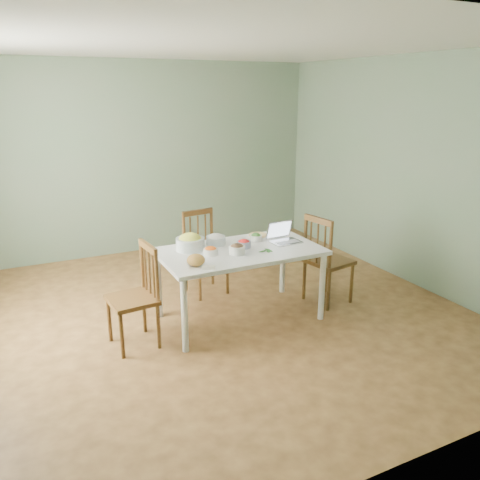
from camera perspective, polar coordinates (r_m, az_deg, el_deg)
name	(u,v)px	position (r m, az deg, el deg)	size (l,w,h in m)	color
floor	(220,314)	(5.23, -2.43, -8.73)	(5.00, 5.00, 0.00)	#4B3017
ceiling	(216,43)	(4.71, -2.88, 22.24)	(5.00, 5.00, 0.00)	white
wall_back	(148,159)	(7.13, -10.78, 9.42)	(5.00, 0.00, 2.70)	slate
wall_front	(401,272)	(2.76, 18.52, -3.63)	(5.00, 0.00, 2.70)	slate
wall_right	(408,172)	(6.21, 19.25, 7.61)	(0.00, 5.00, 2.70)	slate
dining_table	(240,284)	(4.99, 0.00, -5.25)	(1.61, 0.91, 0.76)	white
chair_far	(206,253)	(5.60, -4.04, -1.60)	(0.43, 0.41, 0.97)	#3C240C
chair_left	(132,297)	(4.55, -12.68, -6.61)	(0.43, 0.41, 0.97)	#3C240C
chair_right	(329,259)	(5.44, 10.47, -2.20)	(0.45, 0.42, 1.01)	#3C240C
bread_boule	(196,260)	(4.42, -5.23, -2.38)	(0.17, 0.17, 0.11)	#AF7F3C
butter_stick	(209,267)	(4.34, -3.72, -3.25)	(0.12, 0.03, 0.03)	white
bowl_squash	(190,242)	(4.85, -5.91, -0.22)	(0.29, 0.29, 0.17)	#DFD053
bowl_carrot	(211,251)	(4.70, -3.49, -1.28)	(0.15, 0.15, 0.08)	#CF3100
bowl_onion	(216,239)	(5.02, -2.87, 0.11)	(0.20, 0.20, 0.11)	silver
bowl_mushroom	(237,249)	(4.71, -0.36, -1.07)	(0.16, 0.16, 0.10)	#351E12
bowl_redpep	(244,244)	(4.90, 0.46, -0.43)	(0.14, 0.14, 0.09)	red
bowl_broccoli	(256,237)	(5.13, 1.90, 0.36)	(0.13, 0.13, 0.08)	black
flatbread	(258,235)	(5.32, 2.14, 0.61)	(0.20, 0.20, 0.02)	#DBBD78
basil_bunch	(265,250)	(4.81, 2.97, -1.24)	(0.17, 0.17, 0.02)	#114C0C
laptop	(286,233)	(5.07, 5.49, 0.81)	(0.30, 0.27, 0.21)	silver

